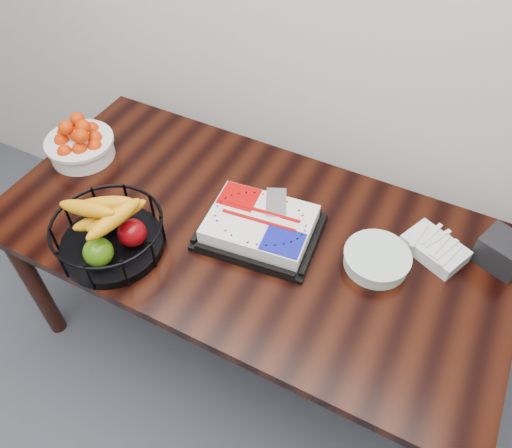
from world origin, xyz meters
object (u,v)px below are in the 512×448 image
at_px(table, 249,244).
at_px(napkin_box, 502,252).
at_px(cake_tray, 260,226).
at_px(plate_stack, 376,259).
at_px(fruit_basket, 109,232).
at_px(tangerine_bowl, 79,142).

xyz_separation_m(table, napkin_box, (0.80, 0.25, 0.14)).
distance_m(cake_tray, plate_stack, 0.40).
bearing_deg(cake_tray, plate_stack, 7.76).
bearing_deg(plate_stack, table, -173.03).
bearing_deg(napkin_box, fruit_basket, -155.31).
distance_m(table, plate_stack, 0.46).
height_order(tangerine_bowl, fruit_basket, fruit_basket).
bearing_deg(napkin_box, cake_tray, -161.57).
distance_m(table, fruit_basket, 0.49).
xyz_separation_m(cake_tray, tangerine_bowl, (-0.82, 0.04, 0.04)).
xyz_separation_m(fruit_basket, plate_stack, (0.81, 0.34, -0.05)).
distance_m(fruit_basket, plate_stack, 0.88).
distance_m(cake_tray, tangerine_bowl, 0.82).
xyz_separation_m(tangerine_bowl, napkin_box, (1.57, 0.21, -0.02)).
height_order(table, napkin_box, napkin_box).
height_order(tangerine_bowl, napkin_box, tangerine_bowl).
relative_size(tangerine_bowl, napkin_box, 1.85).
height_order(table, fruit_basket, fruit_basket).
bearing_deg(napkin_box, table, -162.57).
relative_size(plate_stack, napkin_box, 1.52).
height_order(tangerine_bowl, plate_stack, tangerine_bowl).
xyz_separation_m(tangerine_bowl, fruit_basket, (0.41, -0.33, 0.01)).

